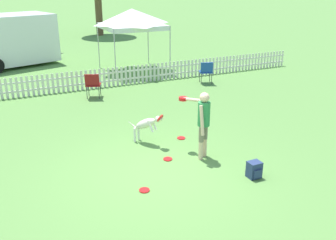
% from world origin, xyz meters
% --- Properties ---
extents(ground_plane, '(240.00, 240.00, 0.00)m').
position_xyz_m(ground_plane, '(0.00, 0.00, 0.00)').
color(ground_plane, '#5B8C42').
extents(handler_person, '(0.48, 1.06, 1.60)m').
position_xyz_m(handler_person, '(1.22, 0.24, 1.00)').
color(handler_person, beige).
rests_on(handler_person, ground_plane).
extents(leaping_dog, '(0.71, 0.96, 0.86)m').
position_xyz_m(leaping_dog, '(0.35, 1.52, 0.54)').
color(leaping_dog, beige).
rests_on(leaping_dog, ground_plane).
extents(frisbee_near_handler, '(0.21, 0.21, 0.02)m').
position_xyz_m(frisbee_near_handler, '(0.44, 0.46, 0.01)').
color(frisbee_near_handler, red).
rests_on(frisbee_near_handler, ground_plane).
extents(frisbee_near_dog, '(0.21, 0.21, 0.02)m').
position_xyz_m(frisbee_near_dog, '(1.28, 1.42, 0.01)').
color(frisbee_near_dog, red).
rests_on(frisbee_near_dog, ground_plane).
extents(frisbee_midfield, '(0.21, 0.21, 0.02)m').
position_xyz_m(frisbee_midfield, '(-0.57, -0.59, 0.01)').
color(frisbee_midfield, red).
rests_on(frisbee_midfield, ground_plane).
extents(backpack_on_grass, '(0.28, 0.27, 0.36)m').
position_xyz_m(backpack_on_grass, '(1.74, -1.08, 0.18)').
color(backpack_on_grass, navy).
rests_on(backpack_on_grass, ground_plane).
extents(picket_fence, '(19.55, 0.04, 0.74)m').
position_xyz_m(picket_fence, '(0.00, 7.15, 0.37)').
color(picket_fence, silver).
rests_on(picket_fence, ground_plane).
extents(folding_chair_center, '(0.64, 0.65, 0.90)m').
position_xyz_m(folding_chair_center, '(4.70, 5.89, 0.54)').
color(folding_chair_center, '#333338').
rests_on(folding_chair_center, ground_plane).
extents(folding_chair_green_right, '(0.66, 0.67, 0.90)m').
position_xyz_m(folding_chair_green_right, '(0.12, 5.92, 0.54)').
color(folding_chair_green_right, '#333338').
rests_on(folding_chair_green_right, ground_plane).
extents(canopy_tent_main, '(2.53, 2.53, 2.75)m').
position_xyz_m(canopy_tent_main, '(2.86, 9.23, 2.31)').
color(canopy_tent_main, '#B2B2B2').
rests_on(canopy_tent_main, ground_plane).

